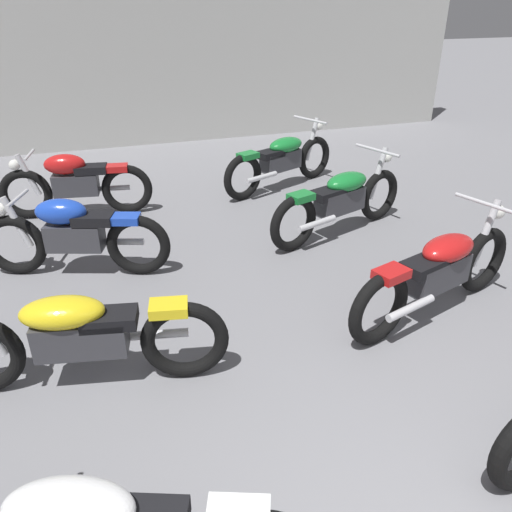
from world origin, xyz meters
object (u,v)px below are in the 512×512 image
at_px(motorcycle_left_row_2, 74,234).
at_px(motorcycle_right_row_2, 341,199).
at_px(motorcycle_left_row_3, 75,183).
at_px(motorcycle_right_row_1, 439,271).
at_px(motorcycle_left_row_1, 79,335).
at_px(motorcycle_right_row_3, 281,159).

bearing_deg(motorcycle_left_row_2, motorcycle_right_row_2, 0.86).
height_order(motorcycle_left_row_3, motorcycle_right_row_2, motorcycle_right_row_2).
xyz_separation_m(motorcycle_right_row_1, motorcycle_right_row_2, (-0.01, 1.91, 0.00)).
relative_size(motorcycle_left_row_1, motorcycle_left_row_2, 1.13).
distance_m(motorcycle_left_row_2, motorcycle_right_row_2, 3.10).
xyz_separation_m(motorcycle_left_row_2, motorcycle_right_row_3, (3.03, 1.85, -0.01)).
xyz_separation_m(motorcycle_left_row_1, motorcycle_left_row_2, (-0.00, 1.83, 0.01)).
bearing_deg(motorcycle_left_row_3, motorcycle_right_row_1, -49.29).
relative_size(motorcycle_left_row_1, motorcycle_left_row_3, 1.10).
bearing_deg(motorcycle_right_row_1, motorcycle_left_row_3, 130.71).
distance_m(motorcycle_left_row_2, motorcycle_left_row_3, 1.70).
height_order(motorcycle_left_row_1, motorcycle_left_row_3, motorcycle_left_row_1).
relative_size(motorcycle_left_row_2, motorcycle_right_row_2, 0.91).
distance_m(motorcycle_left_row_1, motorcycle_left_row_3, 3.53).
bearing_deg(motorcycle_left_row_1, motorcycle_right_row_1, -0.46).
xyz_separation_m(motorcycle_right_row_2, motorcycle_right_row_3, (-0.07, 1.80, 0.00)).
xyz_separation_m(motorcycle_left_row_2, motorcycle_right_row_1, (3.11, -1.86, -0.01)).
bearing_deg(motorcycle_right_row_3, motorcycle_left_row_2, -148.55).
xyz_separation_m(motorcycle_left_row_1, motorcycle_right_row_3, (3.02, 3.69, 0.00)).
bearing_deg(motorcycle_right_row_3, motorcycle_right_row_2, -87.69).
bearing_deg(motorcycle_right_row_3, motorcycle_left_row_1, -129.36).
xyz_separation_m(motorcycle_left_row_1, motorcycle_right_row_1, (3.10, -0.03, 0.00)).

